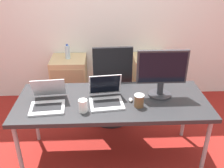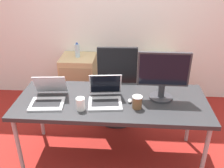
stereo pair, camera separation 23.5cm
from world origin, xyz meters
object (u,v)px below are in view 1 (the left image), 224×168
cabinet_left (70,81)px  water_bottle (68,52)px  monitor (162,73)px  coffee_cup_brown (139,101)px  mouse (131,100)px  cabinet_right (149,80)px  laptop_left (106,97)px  office_chair (111,93)px  coffee_cup_white (83,106)px  laptop_right (48,101)px

cabinet_left → water_bottle: 0.44m
monitor → coffee_cup_brown: bearing=-140.9°
cabinet_left → mouse: (0.72, -1.17, 0.37)m
cabinet_right → laptop_left: 1.40m
cabinet_right → laptop_left: laptop_left is taller
laptop_left → coffee_cup_brown: 0.31m
cabinet_right → monitor: (-0.11, -1.07, 0.60)m
cabinet_left → mouse: 1.43m
office_chair → water_bottle: (-0.57, 0.46, 0.39)m
coffee_cup_white → cabinet_left: bearing=102.1°
cabinet_right → mouse: (-0.41, -1.17, 0.37)m
office_chair → laptop_left: 0.81m
cabinet_left → laptop_right: size_ratio=1.83×
mouse → laptop_right: bearing=-177.1°
laptop_left → cabinet_right: bearing=61.2°
cabinet_right → laptop_right: laptop_right is taller
office_chair → coffee_cup_brown: (0.22, -0.81, 0.37)m
cabinet_right → coffee_cup_brown: 1.37m
office_chair → cabinet_left: 0.73m
office_chair → laptop_left: (-0.08, -0.72, 0.36)m
cabinet_right → laptop_left: bearing=-118.8°
laptop_left → coffee_cup_brown: bearing=-17.0°
laptop_left → office_chair: bearing=83.8°
office_chair → laptop_left: bearing=-96.2°
cabinet_left → laptop_right: 1.28m
laptop_left → mouse: (0.23, -0.00, -0.04)m
laptop_left → monitor: (0.53, 0.10, 0.19)m
office_chair → mouse: bearing=-77.9°
mouse → coffee_cup_brown: bearing=-54.5°
water_bottle → mouse: bearing=-58.4°
office_chair → water_bottle: 0.83m
cabinet_left → laptop_right: bearing=-92.1°
laptop_right → mouse: (0.77, 0.04, -0.03)m
office_chair → cabinet_right: size_ratio=1.53×
monitor → coffee_cup_white: monitor is taller
laptop_left → water_bottle: bearing=112.7°
coffee_cup_white → cabinet_right: bearing=57.3°
office_chair → coffee_cup_white: office_chair is taller
cabinet_left → laptop_left: 1.33m
laptop_left → monitor: 0.57m
cabinet_left → coffee_cup_white: coffee_cup_white is taller
coffee_cup_brown → water_bottle: bearing=121.9°
coffee_cup_brown → office_chair: bearing=105.1°
cabinet_right → water_bottle: (-1.13, 0.00, 0.44)m
cabinet_right → office_chair: bearing=-141.3°
mouse → laptop_left: bearing=179.9°
monitor → coffee_cup_white: bearing=-161.1°
cabinet_right → laptop_right: (-1.18, -1.21, 0.40)m
office_chair → water_bottle: size_ratio=5.26×
laptop_left → coffee_cup_brown: size_ratio=2.98×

